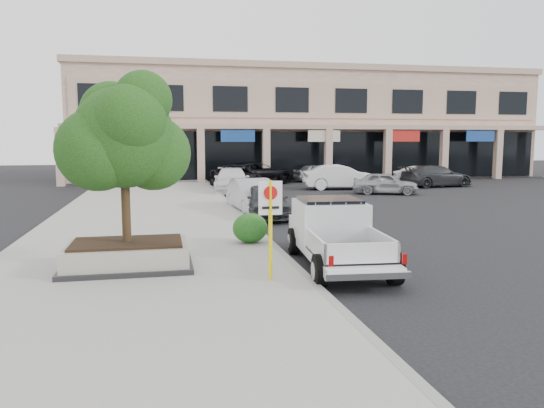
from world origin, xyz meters
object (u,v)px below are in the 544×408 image
Objects in this scene: planter at (128,255)px; curb_car_c at (232,181)px; curb_car_a at (266,201)px; lot_car_b at (341,177)px; lot_car_f at (424,176)px; lot_car_a at (385,183)px; planter_tree at (130,138)px; curb_car_d at (235,177)px; curb_car_b at (253,195)px; no_parking_sign at (270,216)px; lot_car_e at (318,173)px; lot_car_d at (256,173)px; lot_car_c at (436,176)px; pickup_truck at (338,235)px.

planter is 0.60× the size of curb_car_c.
lot_car_b is at bearing 62.24° from curb_car_a.
lot_car_b reaches higher than lot_car_f.
curb_car_c is 1.34× the size of lot_car_a.
curb_car_d is (5.52, 21.24, -2.58)m from planter_tree.
curb_car_a is (5.27, 8.64, 0.26)m from planter.
lot_car_f is (13.74, 0.21, -0.13)m from curb_car_d.
lot_car_f is at bearing -1.36° from curb_car_d.
curb_car_a is 2.01m from curb_car_b.
no_parking_sign is at bearing -95.92° from curb_car_a.
planter_tree is 22.00m from lot_car_a.
curb_car_c is at bearing 95.23° from curb_car_a.
curb_car_a is at bearing 152.75° from lot_car_a.
no_parking_sign is 23.97m from lot_car_b.
lot_car_a is 10.15m from lot_car_e.
lot_car_f is at bearing 55.50° from no_parking_sign.
no_parking_sign is 12.57m from curb_car_b.
curb_car_b reaches higher than planter.
curb_car_a is 10.82m from curb_car_c.
no_parking_sign is 0.54× the size of lot_car_f.
lot_car_d reaches higher than curb_car_c.
curb_car_d is at bearing 113.45° from lot_car_e.
planter_tree is 22.09m from curb_car_d.
curb_car_b is at bearing 64.96° from planter_tree.
lot_car_d reaches higher than lot_car_c.
curb_car_c is at bearing 85.03° from no_parking_sign.
planter is at bearing -120.37° from curb_car_b.
lot_car_a is at bearing 151.36° from lot_car_f.
lot_car_a is at bearing 59.35° from no_parking_sign.
pickup_truck reaches higher than lot_car_a.
curb_car_a is 1.08× the size of lot_car_a.
curb_car_a is 13.77m from lot_car_b.
no_parking_sign is 0.46× the size of lot_car_b.
lot_car_e is at bearing -97.36° from lot_car_d.
lot_car_a is at bearing -148.33° from lot_car_b.
lot_car_a is 0.80× the size of lot_car_b.
lot_car_e is (13.04, 26.83, 0.23)m from planter.
lot_car_a is at bearing 117.40° from lot_car_c.
planter_tree is at bearing 48.97° from planter.
planter is 20.14m from curb_car_c.
curb_car_d is 9.82m from lot_car_a.
no_parking_sign reaches higher than curb_car_a.
no_parking_sign is 0.38× the size of curb_car_d.
pickup_truck is at bearing -4.49° from planter.
lot_car_c is (14.75, 1.24, -0.01)m from curb_car_c.
lot_car_c is at bearing 44.16° from curb_car_a.
lot_car_b is 7.27m from lot_car_c.
curb_car_c is (-0.10, 10.82, 0.04)m from curb_car_a.
lot_car_b is at bearing -158.22° from lot_car_d.
lot_car_a is at bearing 28.34° from curb_car_b.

